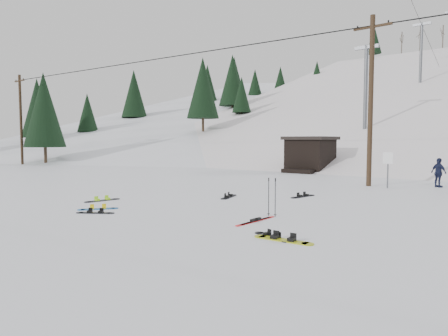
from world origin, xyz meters
The scene contains 19 objects.
ground centered at (0.00, 0.00, 0.00)m, with size 200.00×200.00×0.00m, color white.
ridge_left centered at (-36.00, 48.00, -11.00)m, with size 34.00×85.00×38.00m, color white.
treeline_left centered at (-34.00, 40.00, 0.00)m, with size 20.00×64.00×10.00m, color black, non-canonical shape.
utility_pole centered at (2.00, 14.00, 4.68)m, with size 2.00×0.26×9.00m.
utility_pole_left centered at (-32.00, 11.00, 4.68)m, with size 2.00×0.26×9.00m.
trail_sign centered at (3.10, 13.58, 1.27)m, with size 0.50×0.09×1.85m.
lift_hut centered at (-5.00, 20.94, 1.36)m, with size 3.40×4.10×2.75m.
lift_tower_near centered at (-4.00, 30.00, 7.86)m, with size 2.20×0.36×8.00m.
lift_tower_mid centered at (-4.00, 50.00, 14.36)m, with size 2.20×0.36×8.00m.
hero_snowboard centered at (-2.96, 0.61, 0.03)m, with size 0.92×1.19×0.10m.
hero_skis centered at (2.62, 2.40, 0.03)m, with size 0.15×1.87×0.10m.
ski_poles centered at (2.54, 3.43, 0.64)m, with size 0.34×0.09×1.25m.
board_scatter_a centered at (-2.36, 0.11, 0.02)m, with size 1.15×0.85×0.09m.
board_scatter_b centered at (-1.21, 5.92, 0.03)m, with size 0.69×1.46×0.11m.
board_scatter_c centered at (-4.59, 1.89, 0.03)m, with size 0.47×1.51×0.11m.
board_scatter_d centered at (4.06, 1.03, 0.02)m, with size 1.24×0.56×0.09m.
board_scatter_e centered at (4.46, 0.91, 0.03)m, with size 1.58×0.40×0.11m.
board_scatter_f centered at (1.21, 8.07, 0.03)m, with size 0.48×1.51×0.11m.
skier_navy centered at (5.05, 15.67, 0.77)m, with size 0.90×0.38×1.54m, color #161B39.
Camera 1 is at (9.40, -7.49, 2.46)m, focal length 32.00 mm.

